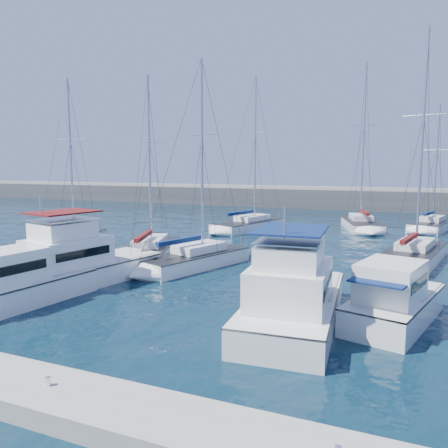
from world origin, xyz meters
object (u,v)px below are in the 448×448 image
at_px(sailboat_mid_b, 149,252).
at_px(sailboat_mid_c, 195,259).
at_px(motor_yacht_port_inner, 79,265).
at_px(sailboat_back_b, 361,224).
at_px(sailboat_mid_a, 70,240).
at_px(sailboat_mid_d, 413,255).
at_px(motor_yacht_stbd_inner, 293,299).
at_px(sailboat_back_a, 249,225).
at_px(motor_yacht_stbd_outer, 393,302).
at_px(sailboat_back_c, 431,226).
at_px(motor_yacht_port_outer, 20,285).

relative_size(sailboat_mid_b, sailboat_mid_c, 0.96).
relative_size(motor_yacht_port_inner, sailboat_back_b, 0.55).
height_order(sailboat_mid_a, sailboat_mid_d, sailboat_mid_d).
bearing_deg(motor_yacht_stbd_inner, sailboat_back_a, 108.81).
distance_m(motor_yacht_stbd_outer, sailboat_mid_b, 18.34).
relative_size(motor_yacht_stbd_outer, sailboat_mid_a, 0.48).
bearing_deg(sailboat_mid_a, sailboat_mid_d, -3.35).
distance_m(motor_yacht_port_inner, sailboat_mid_b, 7.40).
bearing_deg(sailboat_back_c, sailboat_mid_b, -114.22).
height_order(motor_yacht_port_outer, sailboat_mid_a, sailboat_mid_a).
relative_size(sailboat_mid_c, sailboat_back_a, 0.86).
bearing_deg(sailboat_back_a, motor_yacht_port_outer, -75.78).
bearing_deg(motor_yacht_stbd_inner, sailboat_mid_b, 140.63).
distance_m(sailboat_mid_b, sailboat_back_a, 16.88).
distance_m(sailboat_mid_c, sailboat_back_a, 17.82).
bearing_deg(sailboat_mid_a, motor_yacht_port_outer, -68.60).
relative_size(motor_yacht_port_outer, motor_yacht_stbd_outer, 1.02).
bearing_deg(sailboat_back_c, sailboat_mid_c, -106.75).
bearing_deg(sailboat_mid_c, sailboat_mid_d, 46.64).
relative_size(sailboat_back_a, sailboat_back_c, 1.22).
xyz_separation_m(motor_yacht_stbd_outer, sailboat_mid_a, (-25.88, 9.24, -0.42)).
height_order(sailboat_mid_b, sailboat_back_b, sailboat_back_b).
height_order(sailboat_mid_a, sailboat_back_b, sailboat_back_b).
bearing_deg(motor_yacht_port_inner, sailboat_mid_c, 69.82).
height_order(motor_yacht_port_inner, motor_yacht_stbd_outer, motor_yacht_port_inner).
xyz_separation_m(motor_yacht_port_inner, sailboat_back_c, (19.76, 30.98, -0.62)).
distance_m(motor_yacht_port_outer, motor_yacht_stbd_outer, 17.50).
height_order(sailboat_mid_a, sailboat_back_c, sailboat_mid_a).
bearing_deg(sailboat_mid_d, sailboat_back_c, 95.49).
relative_size(motor_yacht_stbd_inner, sailboat_back_a, 0.59).
bearing_deg(motor_yacht_stbd_outer, sailboat_mid_d, 100.89).
bearing_deg(sailboat_back_a, sailboat_mid_d, -15.30).
distance_m(motor_yacht_stbd_inner, sailboat_back_c, 33.41).
xyz_separation_m(motor_yacht_stbd_inner, sailboat_mid_c, (-8.72, 8.19, -0.62)).
relative_size(motor_yacht_port_inner, sailboat_mid_c, 0.70).
height_order(motor_yacht_port_outer, sailboat_back_a, sailboat_back_a).
bearing_deg(sailboat_mid_a, sailboat_back_a, 41.27).
xyz_separation_m(sailboat_back_a, sailboat_back_b, (10.98, 5.13, 0.03)).
distance_m(motor_yacht_stbd_outer, sailboat_back_a, 28.30).
bearing_deg(sailboat_back_c, sailboat_back_a, -143.34).
bearing_deg(sailboat_mid_b, sailboat_back_c, 30.73).
bearing_deg(sailboat_back_b, motor_yacht_stbd_outer, -97.91).
bearing_deg(motor_yacht_port_inner, motor_yacht_stbd_outer, 12.96).
height_order(sailboat_mid_c, sailboat_back_c, sailboat_mid_c).
distance_m(sailboat_mid_c, sailboat_back_b, 24.43).
xyz_separation_m(sailboat_mid_c, sailboat_mid_d, (13.65, 7.05, 0.01)).
bearing_deg(motor_yacht_stbd_outer, motor_yacht_port_inner, -164.58).
xyz_separation_m(sailboat_mid_a, sailboat_mid_b, (9.06, -1.96, -0.02)).
bearing_deg(sailboat_back_b, sailboat_mid_b, -136.07).
distance_m(motor_yacht_stbd_outer, sailboat_mid_c, 14.18).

